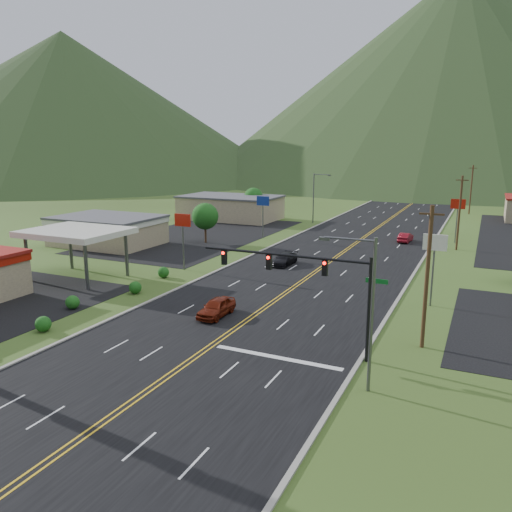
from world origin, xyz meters
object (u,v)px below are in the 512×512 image
at_px(traffic_signal, 310,276).
at_px(streetlight_west, 315,195).
at_px(car_dark_mid, 284,260).
at_px(car_red_far, 405,238).
at_px(streetlight_east, 367,304).
at_px(car_red_near, 216,308).
at_px(gas_canopy, 76,233).

height_order(traffic_signal, streetlight_west, streetlight_west).
bearing_deg(car_dark_mid, car_red_far, 65.67).
bearing_deg(streetlight_east, streetlight_west, 110.86).
height_order(car_red_near, car_dark_mid, car_red_near).
relative_size(car_red_near, car_red_far, 1.07).
distance_m(streetlight_west, gas_canopy, 49.10).
bearing_deg(gas_canopy, car_red_far, 51.57).
xyz_separation_m(traffic_signal, car_dark_mid, (-10.91, 22.89, -4.66)).
bearing_deg(streetlight_east, traffic_signal, 139.61).
distance_m(car_dark_mid, car_red_far, 23.46).
xyz_separation_m(traffic_signal, gas_canopy, (-28.48, 8.00, -0.46)).
bearing_deg(streetlight_east, car_dark_mid, 120.13).
distance_m(streetlight_east, car_red_near, 16.46).
relative_size(streetlight_west, car_dark_mid, 1.95).
xyz_separation_m(traffic_signal, streetlight_west, (-18.16, 56.00, -0.15)).
bearing_deg(car_red_far, streetlight_east, 100.44).
height_order(gas_canopy, car_dark_mid, gas_canopy).
height_order(traffic_signal, streetlight_east, streetlight_east).
relative_size(traffic_signal, streetlight_west, 1.46).
height_order(streetlight_east, car_dark_mid, streetlight_east).
height_order(streetlight_east, car_red_far, streetlight_east).
relative_size(traffic_signal, car_dark_mid, 2.84).
relative_size(traffic_signal, car_red_far, 3.18).
bearing_deg(car_red_far, gas_canopy, 56.22).
height_order(streetlight_east, streetlight_west, same).
height_order(traffic_signal, gas_canopy, traffic_signal).
bearing_deg(traffic_signal, streetlight_east, -40.39).
distance_m(streetlight_east, car_dark_mid, 31.41).
bearing_deg(streetlight_west, gas_canopy, -102.13).
xyz_separation_m(traffic_signal, car_red_far, (-0.14, 43.73, -4.65)).
distance_m(traffic_signal, car_dark_mid, 25.78).
xyz_separation_m(car_red_near, car_red_far, (9.10, 40.16, -0.07)).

